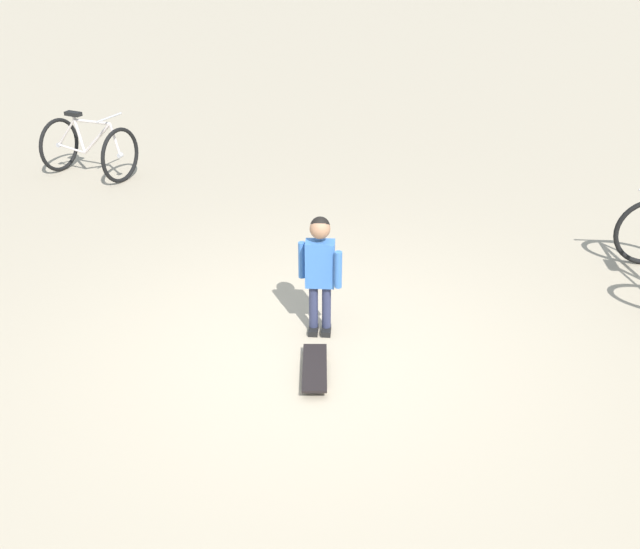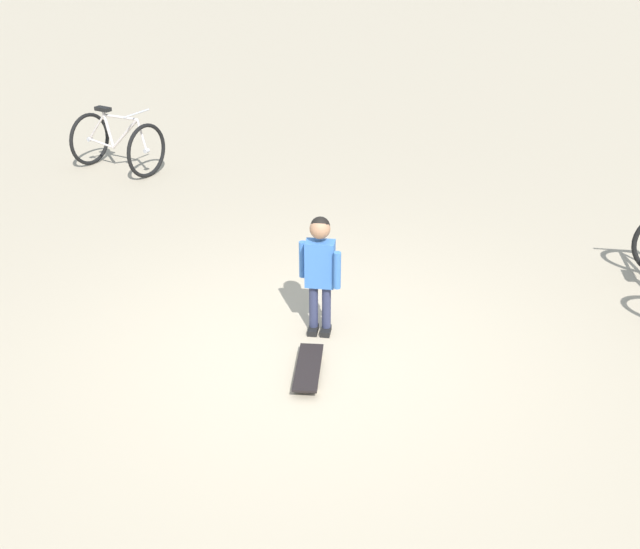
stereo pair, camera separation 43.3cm
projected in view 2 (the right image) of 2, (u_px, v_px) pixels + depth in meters
name	position (u px, v px, depth m)	size (l,w,h in m)	color
ground_plane	(308.00, 353.00, 6.17)	(50.00, 50.00, 0.00)	tan
child_person	(320.00, 263.00, 6.17)	(0.38, 0.28, 1.06)	#2D3351
skateboard	(308.00, 368.00, 5.87)	(0.65, 0.52, 0.07)	black
bicycle_near	(117.00, 143.00, 10.01)	(1.28, 1.15, 0.85)	black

